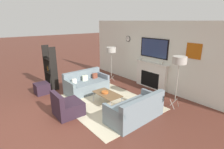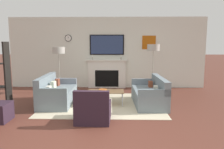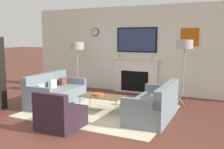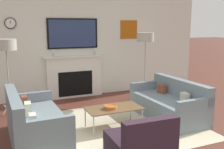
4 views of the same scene
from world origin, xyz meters
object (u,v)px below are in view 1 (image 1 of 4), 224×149
(decorative_bowl, at_px, (105,92))
(floor_lamp_right, at_px, (180,61))
(couch_right, at_px, (136,110))
(ottoman, at_px, (42,88))
(coffee_table, at_px, (107,94))
(shelf_unit, at_px, (51,69))
(armchair, at_px, (67,107))
(couch_left, at_px, (86,85))
(floor_lamp_left, at_px, (111,50))

(decorative_bowl, xyz_separation_m, floor_lamp_right, (1.63, 1.59, 1.12))
(couch_right, xyz_separation_m, ottoman, (-3.56, -1.43, -0.07))
(coffee_table, xyz_separation_m, shelf_unit, (-2.68, -0.85, 0.44))
(ottoman, bearing_deg, couch_right, 21.92)
(decorative_bowl, height_order, shelf_unit, shelf_unit)
(decorative_bowl, bearing_deg, ottoman, -148.83)
(armchair, relative_size, decorative_bowl, 3.27)
(decorative_bowl, relative_size, ottoman, 0.48)
(shelf_unit, bearing_deg, decorative_bowl, 17.45)
(decorative_bowl, relative_size, floor_lamp_right, 0.14)
(shelf_unit, bearing_deg, couch_right, 12.89)
(decorative_bowl, bearing_deg, coffee_table, 22.10)
(shelf_unit, height_order, ottoman, shelf_unit)
(couch_left, xyz_separation_m, couch_right, (2.65, 0.00, -0.01))
(coffee_table, bearing_deg, couch_left, 178.07)
(floor_lamp_left, xyz_separation_m, shelf_unit, (-0.97, -2.41, -0.65))
(couch_right, relative_size, floor_lamp_right, 1.01)
(ottoman, bearing_deg, coffee_table, 30.89)
(floor_lamp_left, distance_m, floor_lamp_right, 3.26)
(floor_lamp_right, bearing_deg, shelf_unit, -150.37)
(couch_right, distance_m, decorative_bowl, 1.34)
(couch_right, xyz_separation_m, shelf_unit, (-3.93, -0.90, 0.52))
(couch_left, distance_m, couch_right, 2.65)
(armchair, xyz_separation_m, coffee_table, (0.20, 1.34, 0.11))
(coffee_table, relative_size, floor_lamp_right, 0.60)
(couch_left, distance_m, armchair, 1.84)
(coffee_table, xyz_separation_m, decorative_bowl, (-0.08, -0.03, 0.06))
(coffee_table, relative_size, decorative_bowl, 4.24)
(couch_left, relative_size, floor_lamp_right, 0.98)
(armchair, height_order, ottoman, armchair)
(decorative_bowl, height_order, floor_lamp_left, floor_lamp_left)
(floor_lamp_left, distance_m, shelf_unit, 2.68)
(decorative_bowl, bearing_deg, couch_left, 176.60)
(couch_right, relative_size, ottoman, 3.40)
(coffee_table, xyz_separation_m, floor_lamp_left, (-1.71, 1.56, 1.09))
(floor_lamp_right, bearing_deg, armchair, -121.22)
(armchair, height_order, floor_lamp_left, floor_lamp_left)
(coffee_table, distance_m, shelf_unit, 2.84)
(floor_lamp_right, bearing_deg, decorative_bowl, -135.76)
(couch_right, bearing_deg, ottoman, -158.08)
(couch_left, height_order, floor_lamp_left, floor_lamp_left)
(floor_lamp_right, bearing_deg, couch_left, -152.96)
(ottoman, bearing_deg, floor_lamp_left, 78.36)
(floor_lamp_left, xyz_separation_m, ottoman, (-0.61, -2.94, -1.25))
(couch_right, relative_size, coffee_table, 1.68)
(armchair, xyz_separation_m, floor_lamp_right, (1.76, 2.90, 1.29))
(shelf_unit, bearing_deg, ottoman, -55.74)
(armchair, distance_m, floor_lamp_left, 3.48)
(couch_right, distance_m, coffee_table, 1.25)
(armchair, xyz_separation_m, ottoman, (-2.11, -0.04, -0.05))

